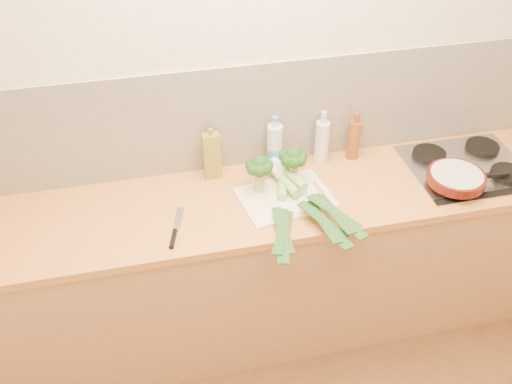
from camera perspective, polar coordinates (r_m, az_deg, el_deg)
room_shell at (r=2.76m, az=-0.03°, el=7.64°), size 3.50×3.50×3.50m
counter at (r=2.98m, az=1.22°, el=-7.17°), size 3.20×0.62×0.90m
gas_hob at (r=3.04m, az=20.42°, el=2.43°), size 0.58×0.50×0.04m
chopping_board at (r=2.67m, az=2.95°, el=-0.56°), size 0.46×0.37×0.01m
broccoli_left at (r=2.62m, az=0.35°, el=2.47°), size 0.13×0.13×0.19m
broccoli_right at (r=2.68m, az=3.76°, el=3.36°), size 0.13×0.13×0.19m
leek_front at (r=2.63m, az=2.64°, el=-0.31°), size 0.23×0.71×0.04m
leek_mid at (r=2.61m, az=4.20°, el=-0.28°), size 0.23×0.65×0.04m
leek_back at (r=2.63m, az=4.97°, el=0.44°), size 0.27×0.64×0.04m
chefs_knife at (r=2.50m, az=-8.15°, el=-4.16°), size 0.10×0.27×0.02m
skillet at (r=2.86m, az=19.44°, el=1.38°), size 0.40×0.27×0.05m
oil_tin at (r=2.74m, az=-4.44°, el=3.67°), size 0.08×0.05×0.27m
glass_bottle at (r=2.86m, az=6.60°, el=5.06°), size 0.07×0.07×0.29m
amber_bottle at (r=2.92m, az=9.77°, el=5.24°), size 0.06×0.06×0.26m
water_bottle at (r=2.80m, az=1.87°, el=4.39°), size 0.08×0.08×0.27m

